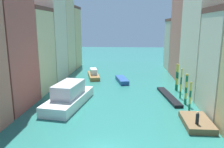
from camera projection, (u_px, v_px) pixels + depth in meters
The scene contains 20 objects.
ground_plane at pixel (118, 84), 43.44m from camera, with size 154.00×154.00×0.00m, color #28756B.
building_left_1 at pixel (1, 35), 29.08m from camera, with size 6.34×8.27×20.04m.
building_left_2 at pixel (30, 50), 37.60m from camera, with size 6.34×7.90×14.22m.
building_left_3 at pixel (47, 34), 45.08m from camera, with size 6.34×8.03×19.21m.
building_left_4 at pixel (59, 33), 52.73m from camera, with size 6.34×7.42×18.81m.
building_left_5 at pixel (67, 37), 60.27m from camera, with size 6.34×7.20×16.21m.
building_right_2 at pixel (209, 25), 35.85m from camera, with size 6.34×11.47×22.52m.
building_right_3 at pixel (190, 25), 46.73m from camera, with size 6.34×11.07×22.61m.
building_right_4 at pixel (179, 44), 57.38m from camera, with size 6.34×8.63×12.95m.
waterfront_dock at pixel (197, 122), 25.56m from camera, with size 3.01×5.18×0.70m.
person_on_dock at pixel (197, 118), 24.13m from camera, with size 0.36×0.36×1.44m.
mooring_pole_0 at pixel (190, 96), 29.65m from camera, with size 0.31×0.31×3.99m.
mooring_pole_1 at pixel (186, 89), 32.00m from camera, with size 0.37×0.37×4.55m.
mooring_pole_2 at pixel (181, 83), 34.59m from camera, with size 0.26×0.26×4.78m.
mooring_pole_3 at pixel (178, 78), 38.47m from camera, with size 0.29×0.29×4.71m.
mooring_pole_4 at pixel (177, 77), 38.90m from camera, with size 0.35×0.35×4.80m.
vaporetto_white at pixel (69, 96), 31.94m from camera, with size 5.38×11.38×3.28m.
gondola_black at pixel (169, 96), 35.31m from camera, with size 2.55×9.55×0.44m.
motorboat_0 at pixel (94, 74), 48.92m from camera, with size 3.83×7.74×2.00m.
motorboat_1 at pixel (122, 80), 45.05m from camera, with size 3.01×5.92×0.84m.
Camera 1 is at (1.97, -17.49, 11.20)m, focal length 35.68 mm.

